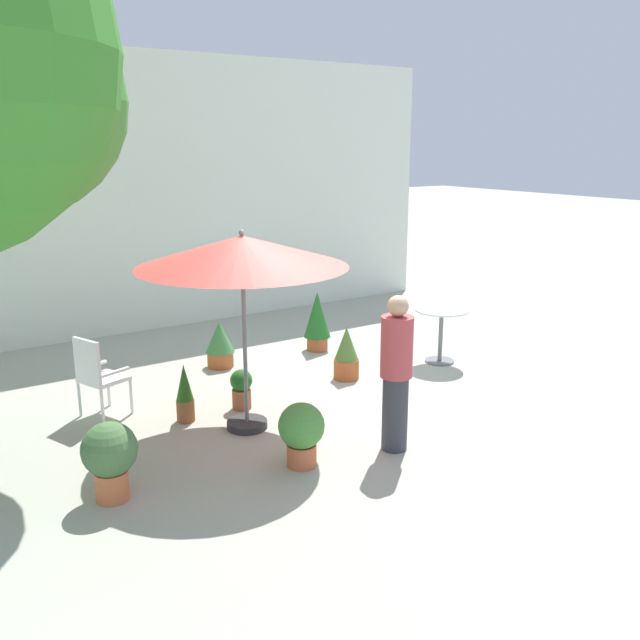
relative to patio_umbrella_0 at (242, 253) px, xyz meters
name	(u,v)px	position (x,y,z in m)	size (l,w,h in m)	color
ground_plane	(347,413)	(1.14, -0.28, -1.92)	(60.00, 60.00, 0.00)	#A9AA99
villa_facade	(174,193)	(1.14, 4.62, 0.28)	(9.89, 0.30, 4.40)	silver
patio_umbrella_0	(242,253)	(0.00, 0.00, 0.00)	(2.19, 2.19, 2.16)	#2D2D2D
cafe_table_0	(441,325)	(3.34, 0.53, -1.38)	(0.74, 0.74, 0.77)	silver
patio_chair_0	(97,373)	(-1.24, 1.19, -1.39)	(0.56, 0.57, 0.94)	white
potted_plant_0	(317,319)	(2.22, 1.97, -1.44)	(0.39, 0.39, 0.89)	#AD5530
potted_plant_1	(346,354)	(1.83, 0.70, -1.58)	(0.33, 0.33, 0.70)	#A55328
potted_plant_2	(220,343)	(0.67, 2.06, -1.58)	(0.40, 0.40, 0.65)	#A6552A
potted_plant_3	(301,431)	(0.02, -1.08, -1.56)	(0.45, 0.45, 0.63)	#C2613B
potted_plant_4	(185,394)	(-0.48, 0.55, -1.60)	(0.20, 0.20, 0.66)	brown
potted_plant_5	(241,388)	(0.21, 0.53, -1.66)	(0.26, 0.26, 0.47)	brown
potted_plant_6	(110,456)	(-1.69, -0.72, -1.50)	(0.48, 0.48, 0.71)	#CF6C3D
standing_person	(396,372)	(1.00, -1.29, -1.10)	(0.45, 0.45, 1.59)	#33333D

